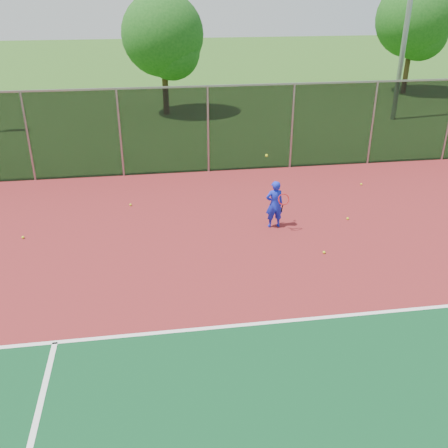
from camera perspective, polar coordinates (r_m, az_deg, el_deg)
The scene contains 10 objects.
court_apron at distance 10.44m, azimuth 22.39°, elevation -12.35°, with size 30.00×20.00×0.02m, color maroon.
fence_back at distance 18.15m, azimuth 7.79°, elevation 11.07°, with size 30.00×0.06×3.03m.
tennis_player at distance 13.66m, azimuth 5.79°, elevation 2.28°, with size 0.59×0.59×2.07m.
practice_ball_0 at distance 14.24m, azimuth -21.99°, elevation -1.42°, with size 0.07×0.07×0.07m, color #CBDD19.
practice_ball_1 at distance 17.35m, azimuth 15.42°, elevation 4.42°, with size 0.07×0.07×0.07m, color #CBDD19.
practice_ball_2 at distance 12.74m, azimuth 11.37°, elevation -3.19°, with size 0.07×0.07×0.07m, color #CBDD19.
practice_ball_4 at distance 15.41m, azimuth -10.63°, elevation 2.18°, with size 0.07×0.07×0.07m, color #CBDD19.
practice_ball_6 at distance 14.68m, azimuth 13.95°, elevation 0.61°, with size 0.07×0.07×0.07m, color #CBDD19.
tree_back_left at distance 25.91m, azimuth -6.76°, elevation 20.27°, with size 3.98×3.98×5.85m.
tree_back_mid at distance 33.04m, azimuth 21.10°, elevation 20.72°, with size 4.41×4.41×6.47m.
Camera 1 is at (-4.95, -4.86, 6.14)m, focal length 40.00 mm.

